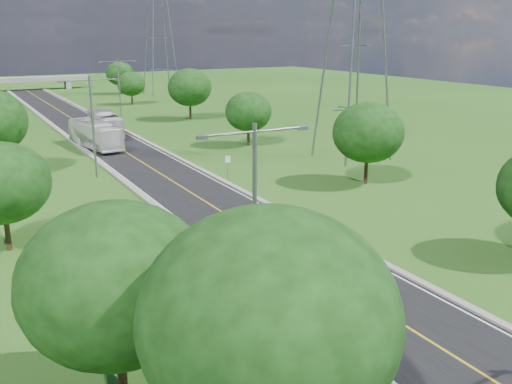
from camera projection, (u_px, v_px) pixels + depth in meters
ground at (115, 146)px, 72.61m from camera, size 260.00×260.00×0.00m
road at (103, 138)px, 77.66m from camera, size 8.00×150.00×0.06m
curb_left at (71, 140)px, 75.66m from camera, size 0.50×150.00×0.22m
curb_right at (134, 135)px, 79.61m from camera, size 0.50×150.00×0.22m
speed_limit_sign at (228, 163)px, 56.03m from camera, size 0.55×0.09×2.40m
overpass at (25, 80)px, 139.36m from camera, size 30.00×3.00×3.20m
streetlight_near_left at (255, 206)px, 27.75m from camera, size 5.90×0.25×10.00m
streetlight_mid_left at (92, 118)px, 55.56m from camera, size 5.90×0.25×10.00m
streetlight_far_right at (119, 85)px, 88.94m from camera, size 5.90×0.25×10.00m
power_tower_near at (356, 32)px, 62.14m from camera, size 9.00×6.40×28.00m
power_tower_far at (159, 31)px, 127.19m from camera, size 9.00×6.40×28.00m
tree_la at (116, 283)px, 20.86m from camera, size 7.14×7.14×8.30m
tree_lb at (1, 183)px, 36.95m from camera, size 6.30×6.30×7.33m
tree_lf at (269, 318)px, 17.02m from camera, size 7.98×7.98×9.28m
tree_rb at (368, 133)px, 53.40m from camera, size 6.72×6.72×7.82m
tree_rc at (248, 112)px, 71.65m from camera, size 5.88×5.88×6.84m
tree_rd at (190, 87)px, 92.54m from camera, size 7.14×7.14×8.30m
tree_re at (131, 84)px, 111.94m from camera, size 5.46×5.46×6.35m
tree_rf at (120, 74)px, 130.25m from camera, size 6.30×6.30×7.33m
bus_outbound at (105, 124)px, 79.04m from camera, size 3.55×12.12×3.33m
bus_inbound at (95, 134)px, 70.97m from camera, size 4.19×12.04×3.28m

